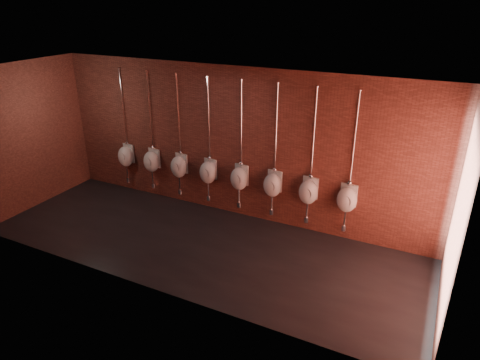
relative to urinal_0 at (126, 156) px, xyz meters
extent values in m
plane|color=black|center=(2.83, -1.37, -0.92)|extent=(8.50, 8.50, 0.00)
cube|color=black|center=(2.83, -1.37, 2.28)|extent=(8.50, 3.00, 0.04)
cube|color=brown|center=(2.83, 0.13, 0.68)|extent=(8.50, 0.04, 3.20)
cube|color=brown|center=(2.83, -2.87, 0.68)|extent=(8.50, 0.04, 3.20)
cube|color=brown|center=(-1.42, -1.37, 0.68)|extent=(0.04, 3.00, 3.20)
cube|color=brown|center=(7.08, -1.37, 0.68)|extent=(0.04, 3.00, 3.20)
ellipsoid|color=silver|center=(0.00, -0.01, -0.02)|extent=(0.43, 0.38, 0.50)
cube|color=silver|center=(0.00, 0.11, 0.03)|extent=(0.33, 0.09, 0.45)
cylinder|color=#A3A3A3|center=(0.00, -0.14, 0.01)|extent=(0.22, 0.05, 0.22)
cylinder|color=silver|center=(0.00, 0.09, 1.13)|extent=(0.03, 0.03, 1.79)
sphere|color=silver|center=(0.00, 0.08, 0.30)|extent=(0.09, 0.09, 0.09)
cylinder|color=silver|center=(0.00, 0.09, 2.03)|extent=(0.06, 0.06, 0.01)
cylinder|color=silver|center=(0.00, -0.01, -0.38)|extent=(0.04, 0.04, 0.35)
cylinder|color=silver|center=(0.00, -0.01, -0.62)|extent=(0.09, 0.09, 0.12)
cylinder|color=silver|center=(0.00, 0.07, -0.62)|extent=(0.04, 0.17, 0.04)
ellipsoid|color=silver|center=(0.76, -0.01, -0.02)|extent=(0.43, 0.38, 0.50)
cube|color=silver|center=(0.76, 0.11, 0.03)|extent=(0.33, 0.09, 0.45)
cylinder|color=#A3A3A3|center=(0.76, -0.14, 0.01)|extent=(0.22, 0.05, 0.22)
cylinder|color=silver|center=(0.76, 0.09, 1.13)|extent=(0.03, 0.03, 1.79)
sphere|color=silver|center=(0.76, 0.08, 0.30)|extent=(0.09, 0.09, 0.09)
cylinder|color=silver|center=(0.76, 0.09, 2.03)|extent=(0.06, 0.06, 0.01)
cylinder|color=silver|center=(0.76, -0.01, -0.38)|extent=(0.04, 0.04, 0.35)
cylinder|color=silver|center=(0.76, -0.01, -0.62)|extent=(0.09, 0.09, 0.12)
cylinder|color=silver|center=(0.76, 0.07, -0.62)|extent=(0.04, 0.17, 0.04)
ellipsoid|color=silver|center=(1.51, -0.01, -0.02)|extent=(0.43, 0.38, 0.50)
cube|color=silver|center=(1.51, 0.11, 0.03)|extent=(0.33, 0.09, 0.45)
cylinder|color=#A3A3A3|center=(1.51, -0.14, 0.01)|extent=(0.22, 0.05, 0.22)
cylinder|color=silver|center=(1.51, 0.09, 1.13)|extent=(0.03, 0.03, 1.79)
sphere|color=silver|center=(1.51, 0.08, 0.30)|extent=(0.09, 0.09, 0.09)
cylinder|color=silver|center=(1.51, 0.09, 2.03)|extent=(0.06, 0.06, 0.01)
cylinder|color=silver|center=(1.51, -0.01, -0.38)|extent=(0.04, 0.04, 0.35)
cylinder|color=silver|center=(1.51, -0.01, -0.62)|extent=(0.09, 0.09, 0.12)
cylinder|color=silver|center=(1.51, 0.07, -0.62)|extent=(0.04, 0.17, 0.04)
ellipsoid|color=silver|center=(2.27, -0.01, -0.02)|extent=(0.43, 0.38, 0.50)
cube|color=silver|center=(2.27, 0.11, 0.03)|extent=(0.33, 0.09, 0.45)
cylinder|color=#A3A3A3|center=(2.27, -0.14, 0.01)|extent=(0.22, 0.05, 0.22)
cylinder|color=silver|center=(2.27, 0.09, 1.13)|extent=(0.03, 0.03, 1.79)
sphere|color=silver|center=(2.27, 0.08, 0.30)|extent=(0.09, 0.09, 0.09)
cylinder|color=silver|center=(2.27, 0.09, 2.03)|extent=(0.06, 0.06, 0.01)
cylinder|color=silver|center=(2.27, -0.01, -0.38)|extent=(0.04, 0.04, 0.35)
cylinder|color=silver|center=(2.27, -0.01, -0.62)|extent=(0.09, 0.09, 0.12)
cylinder|color=silver|center=(2.27, 0.07, -0.62)|extent=(0.04, 0.17, 0.04)
ellipsoid|color=silver|center=(3.02, -0.01, -0.02)|extent=(0.43, 0.38, 0.50)
cube|color=silver|center=(3.02, 0.11, 0.03)|extent=(0.33, 0.09, 0.45)
cylinder|color=#A3A3A3|center=(3.02, -0.14, 0.01)|extent=(0.22, 0.05, 0.22)
cylinder|color=silver|center=(3.02, 0.09, 1.13)|extent=(0.03, 0.03, 1.79)
sphere|color=silver|center=(3.02, 0.08, 0.30)|extent=(0.09, 0.09, 0.09)
cylinder|color=silver|center=(3.02, 0.09, 2.03)|extent=(0.06, 0.06, 0.01)
cylinder|color=silver|center=(3.02, -0.01, -0.38)|extent=(0.04, 0.04, 0.35)
cylinder|color=silver|center=(3.02, -0.01, -0.62)|extent=(0.09, 0.09, 0.12)
cylinder|color=silver|center=(3.02, 0.07, -0.62)|extent=(0.04, 0.17, 0.04)
ellipsoid|color=silver|center=(3.78, -0.01, -0.02)|extent=(0.43, 0.38, 0.50)
cube|color=silver|center=(3.78, 0.11, 0.03)|extent=(0.33, 0.09, 0.45)
cylinder|color=#A3A3A3|center=(3.78, -0.14, 0.01)|extent=(0.22, 0.05, 0.22)
cylinder|color=silver|center=(3.78, 0.09, 1.13)|extent=(0.03, 0.03, 1.79)
sphere|color=silver|center=(3.78, 0.08, 0.30)|extent=(0.09, 0.09, 0.09)
cylinder|color=silver|center=(3.78, 0.09, 2.03)|extent=(0.06, 0.06, 0.01)
cylinder|color=silver|center=(3.78, -0.01, -0.38)|extent=(0.04, 0.04, 0.35)
cylinder|color=silver|center=(3.78, -0.01, -0.62)|extent=(0.09, 0.09, 0.12)
cylinder|color=silver|center=(3.78, 0.07, -0.62)|extent=(0.04, 0.17, 0.04)
ellipsoid|color=silver|center=(4.53, -0.01, -0.02)|extent=(0.43, 0.38, 0.50)
cube|color=silver|center=(4.53, 0.11, 0.03)|extent=(0.33, 0.09, 0.45)
cylinder|color=#A3A3A3|center=(4.53, -0.14, 0.01)|extent=(0.22, 0.05, 0.22)
cylinder|color=silver|center=(4.53, 0.09, 1.13)|extent=(0.03, 0.03, 1.79)
sphere|color=silver|center=(4.53, 0.08, 0.30)|extent=(0.09, 0.09, 0.09)
cylinder|color=silver|center=(4.53, 0.09, 2.03)|extent=(0.06, 0.06, 0.01)
cylinder|color=silver|center=(4.53, -0.01, -0.38)|extent=(0.04, 0.04, 0.35)
cylinder|color=silver|center=(4.53, -0.01, -0.62)|extent=(0.09, 0.09, 0.12)
cylinder|color=silver|center=(4.53, 0.07, -0.62)|extent=(0.04, 0.17, 0.04)
ellipsoid|color=silver|center=(5.29, -0.01, -0.02)|extent=(0.43, 0.38, 0.50)
cube|color=silver|center=(5.29, 0.11, 0.03)|extent=(0.33, 0.09, 0.45)
cylinder|color=#A3A3A3|center=(5.29, -0.14, 0.01)|extent=(0.22, 0.05, 0.22)
cylinder|color=silver|center=(5.29, 0.09, 1.13)|extent=(0.03, 0.03, 1.79)
sphere|color=silver|center=(5.29, 0.08, 0.30)|extent=(0.09, 0.09, 0.09)
cylinder|color=silver|center=(5.29, 0.09, 2.03)|extent=(0.06, 0.06, 0.01)
cylinder|color=silver|center=(5.29, -0.01, -0.38)|extent=(0.04, 0.04, 0.35)
cylinder|color=silver|center=(5.29, -0.01, -0.62)|extent=(0.09, 0.09, 0.12)
cylinder|color=silver|center=(5.29, 0.07, -0.62)|extent=(0.04, 0.17, 0.04)
camera|label=1|loc=(6.67, -7.39, 3.54)|focal=32.00mm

